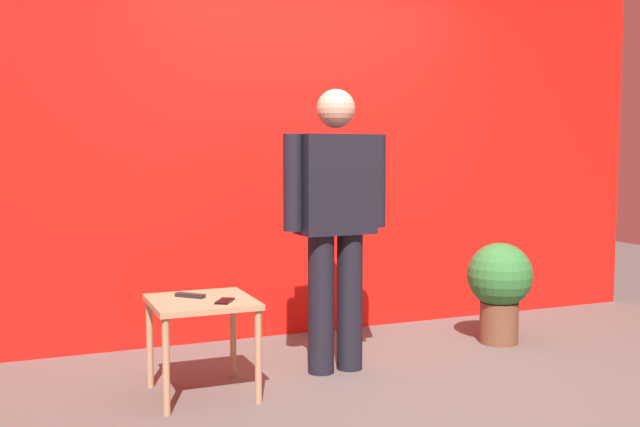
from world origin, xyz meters
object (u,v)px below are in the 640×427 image
at_px(standing_person, 336,215).
at_px(cell_phone, 225,301).
at_px(side_table, 202,313).
at_px(potted_plant, 500,284).
at_px(tv_remote, 190,295).

distance_m(standing_person, cell_phone, 0.88).
distance_m(side_table, cell_phone, 0.17).
bearing_deg(cell_phone, standing_person, 50.71).
bearing_deg(side_table, cell_phone, -51.54).
bearing_deg(standing_person, side_table, -170.89).
relative_size(cell_phone, potted_plant, 0.21).
bearing_deg(potted_plant, side_table, -172.07).
height_order(standing_person, cell_phone, standing_person).
height_order(side_table, tv_remote, tv_remote).
xyz_separation_m(standing_person, tv_remote, (-0.88, -0.06, -0.40)).
distance_m(side_table, tv_remote, 0.12).
relative_size(side_table, cell_phone, 3.72).
distance_m(standing_person, side_table, 0.98).
bearing_deg(tv_remote, standing_person, -40.13).
xyz_separation_m(cell_phone, tv_remote, (-0.14, 0.19, 0.01)).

